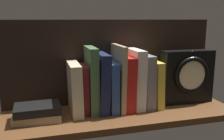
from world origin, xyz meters
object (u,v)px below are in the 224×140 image
(book_maroon_dawkins, at_px, (84,89))
(book_gray_chess, at_px, (145,80))
(book_cream_twain, at_px, (75,88))
(book_white_catcher, at_px, (135,78))
(book_red_requiem, at_px, (125,82))
(book_blue_modern, at_px, (110,86))
(book_navy_bierce, at_px, (101,82))
(book_green_romantic, at_px, (91,80))
(book_tan_shortstories, at_px, (117,77))
(framed_clock, at_px, (188,76))
(book_yellow_seinlanguage, at_px, (153,83))
(book_stack_side, at_px, (38,112))

(book_maroon_dawkins, xyz_separation_m, book_gray_chess, (0.25, 0.00, 0.02))
(book_cream_twain, height_order, book_white_catcher, book_white_catcher)
(book_maroon_dawkins, height_order, book_white_catcher, book_white_catcher)
(book_maroon_dawkins, bearing_deg, book_red_requiem, 0.00)
(book_white_catcher, bearing_deg, book_blue_modern, 180.00)
(book_navy_bierce, xyz_separation_m, book_blue_modern, (0.04, 0.00, -0.02))
(book_navy_bierce, bearing_deg, book_white_catcher, 0.00)
(book_blue_modern, relative_size, book_red_requiem, 0.91)
(book_green_romantic, distance_m, book_blue_modern, 0.08)
(book_green_romantic, relative_size, book_tan_shortstories, 0.98)
(book_navy_bierce, relative_size, book_red_requiem, 1.07)
(book_tan_shortstories, bearing_deg, book_navy_bierce, 180.00)
(framed_clock, bearing_deg, book_yellow_seinlanguage, 175.41)
(book_tan_shortstories, height_order, book_stack_side, book_tan_shortstories)
(book_maroon_dawkins, height_order, book_red_requiem, book_red_requiem)
(book_maroon_dawkins, relative_size, book_navy_bierce, 0.81)
(book_gray_chess, distance_m, book_yellow_seinlanguage, 0.04)
(book_red_requiem, relative_size, book_gray_chess, 0.99)
(book_navy_bierce, xyz_separation_m, framed_clock, (0.37, -0.01, 0.00))
(book_tan_shortstories, bearing_deg, book_maroon_dawkins, 180.00)
(book_green_romantic, distance_m, book_red_requiem, 0.14)
(book_maroon_dawkins, bearing_deg, framed_clock, -1.58)
(book_tan_shortstories, xyz_separation_m, book_white_catcher, (0.08, 0.00, -0.01))
(book_white_catcher, bearing_deg, book_navy_bierce, 180.00)
(framed_clock, bearing_deg, book_red_requiem, 177.47)
(book_green_romantic, xyz_separation_m, framed_clock, (0.41, -0.01, -0.01))
(book_tan_shortstories, height_order, framed_clock, book_tan_shortstories)
(book_gray_chess, bearing_deg, book_green_romantic, 180.00)
(book_white_catcher, relative_size, book_stack_side, 1.38)
(book_blue_modern, distance_m, book_yellow_seinlanguage, 0.18)
(book_green_romantic, bearing_deg, book_white_catcher, 0.00)
(book_red_requiem, height_order, book_yellow_seinlanguage, book_red_requiem)
(book_yellow_seinlanguage, distance_m, framed_clock, 0.15)
(book_cream_twain, xyz_separation_m, framed_clock, (0.48, -0.01, 0.02))
(book_red_requiem, bearing_deg, book_stack_side, -173.65)
(book_blue_modern, height_order, book_white_catcher, book_white_catcher)
(book_blue_modern, xyz_separation_m, framed_clock, (0.34, -0.01, 0.02))
(book_green_romantic, relative_size, book_red_requiem, 1.18)
(book_tan_shortstories, distance_m, book_gray_chess, 0.12)
(book_yellow_seinlanguage, distance_m, book_stack_side, 0.47)
(book_navy_bierce, xyz_separation_m, book_tan_shortstories, (0.06, 0.00, 0.01))
(book_maroon_dawkins, bearing_deg, book_blue_modern, 0.00)
(book_maroon_dawkins, height_order, book_stack_side, book_maroon_dawkins)
(book_green_romantic, xyz_separation_m, book_blue_modern, (0.07, 0.00, -0.03))
(book_gray_chess, xyz_separation_m, book_yellow_seinlanguage, (0.04, 0.00, -0.01))
(book_tan_shortstories, relative_size, book_yellow_seinlanguage, 1.36)
(book_blue_modern, xyz_separation_m, book_gray_chess, (0.15, 0.00, 0.01))
(book_cream_twain, relative_size, book_green_romantic, 0.77)
(book_maroon_dawkins, distance_m, book_navy_bierce, 0.07)
(book_green_romantic, xyz_separation_m, book_gray_chess, (0.22, 0.00, -0.02))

